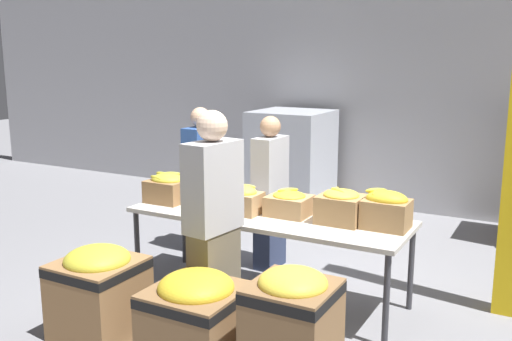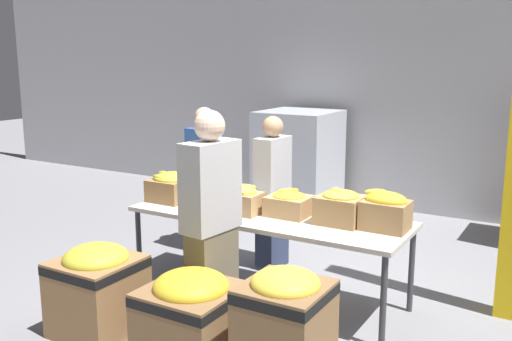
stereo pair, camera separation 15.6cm
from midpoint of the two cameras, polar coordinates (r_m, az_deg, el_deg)
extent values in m
plane|color=gray|center=(5.38, 0.32, -12.54)|extent=(30.00, 30.00, 0.00)
cube|color=#A8A8AD|center=(8.29, 12.52, 9.87)|extent=(16.00, 0.08, 4.00)
cube|color=beige|center=(5.12, 0.33, -4.60)|extent=(2.53, 0.88, 0.04)
cylinder|color=#38383D|center=(5.60, -12.57, -7.70)|extent=(0.05, 0.05, 0.75)
cylinder|color=#38383D|center=(4.49, 11.91, -12.60)|extent=(0.05, 0.05, 0.75)
cylinder|color=#38383D|center=(6.16, -7.92, -5.77)|extent=(0.05, 0.05, 0.75)
cylinder|color=#38383D|center=(5.17, 14.40, -9.44)|extent=(0.05, 0.05, 0.75)
cube|color=olive|center=(5.59, -9.59, -2.02)|extent=(0.37, 0.33, 0.21)
ellipsoid|color=gold|center=(5.57, -9.63, -0.87)|extent=(0.32, 0.28, 0.11)
ellipsoid|color=gold|center=(5.55, -8.99, -0.41)|extent=(0.08, 0.20, 0.04)
ellipsoid|color=gold|center=(5.64, -10.15, -0.34)|extent=(0.17, 0.07, 0.05)
ellipsoid|color=gold|center=(5.65, -9.22, -0.29)|extent=(0.16, 0.10, 0.05)
ellipsoid|color=gold|center=(5.54, -10.76, -0.73)|extent=(0.21, 0.13, 0.06)
cube|color=olive|center=(5.40, -5.15, -2.50)|extent=(0.37, 0.27, 0.19)
ellipsoid|color=yellow|center=(5.38, -5.17, -1.43)|extent=(0.33, 0.24, 0.10)
ellipsoid|color=yellow|center=(5.39, -6.16, -0.92)|extent=(0.15, 0.15, 0.04)
ellipsoid|color=yellow|center=(5.32, -4.48, -1.32)|extent=(0.21, 0.15, 0.05)
ellipsoid|color=yellow|center=(5.28, -4.68, -1.26)|extent=(0.08, 0.20, 0.03)
ellipsoid|color=yellow|center=(5.44, -5.96, -0.98)|extent=(0.11, 0.22, 0.05)
cube|color=tan|center=(5.13, -2.42, -3.24)|extent=(0.37, 0.26, 0.19)
ellipsoid|color=yellow|center=(5.10, -2.43, -2.11)|extent=(0.31, 0.24, 0.11)
ellipsoid|color=yellow|center=(5.04, -1.91, -2.05)|extent=(0.07, 0.18, 0.05)
ellipsoid|color=yellow|center=(5.09, -3.12, -1.93)|extent=(0.12, 0.22, 0.05)
ellipsoid|color=yellow|center=(5.16, -2.75, -1.57)|extent=(0.15, 0.07, 0.04)
ellipsoid|color=yellow|center=(5.13, -1.90, -1.60)|extent=(0.20, 0.08, 0.05)
cube|color=tan|center=(5.06, 2.45, -3.53)|extent=(0.37, 0.32, 0.17)
ellipsoid|color=yellow|center=(5.04, 2.46, -2.52)|extent=(0.29, 0.27, 0.07)
ellipsoid|color=yellow|center=(5.08, 2.34, -2.17)|extent=(0.10, 0.18, 0.05)
ellipsoid|color=yellow|center=(5.10, 2.34, -1.98)|extent=(0.18, 0.18, 0.05)
cube|color=#A37A4C|center=(4.87, 7.58, -3.85)|extent=(0.37, 0.34, 0.23)
ellipsoid|color=yellow|center=(4.84, 7.62, -2.43)|extent=(0.30, 0.29, 0.09)
ellipsoid|color=yellow|center=(4.96, 7.16, -1.87)|extent=(0.07, 0.15, 0.04)
ellipsoid|color=yellow|center=(4.80, 8.00, -2.26)|extent=(0.12, 0.15, 0.04)
ellipsoid|color=yellow|center=(4.83, 7.26, -1.99)|extent=(0.18, 0.13, 0.06)
ellipsoid|color=yellow|center=(4.83, 7.86, -2.16)|extent=(0.17, 0.10, 0.05)
cube|color=#A37A4C|center=(4.77, 11.98, -4.29)|extent=(0.37, 0.30, 0.24)
ellipsoid|color=yellow|center=(4.74, 12.04, -2.79)|extent=(0.34, 0.24, 0.14)
ellipsoid|color=yellow|center=(4.78, 10.97, -2.13)|extent=(0.07, 0.21, 0.05)
ellipsoid|color=yellow|center=(4.78, 11.00, -1.98)|extent=(0.18, 0.16, 0.06)
cube|color=#2D3856|center=(5.98, 0.64, -6.17)|extent=(0.21, 0.37, 0.75)
cube|color=#B2B2B7|center=(5.81, 0.66, 0.32)|extent=(0.23, 0.43, 0.62)
sphere|color=tan|center=(5.75, 0.67, 4.42)|extent=(0.21, 0.21, 0.21)
cube|color=#6B604C|center=(4.64, -5.16, -10.95)|extent=(0.27, 0.43, 0.85)
cube|color=#B2B2B7|center=(4.40, -5.34, -1.60)|extent=(0.30, 0.50, 0.70)
sphere|color=beige|center=(4.32, -5.45, 4.47)|extent=(0.24, 0.24, 0.24)
cube|color=#2D3856|center=(6.53, -6.08, -4.63)|extent=(0.21, 0.38, 0.77)
cube|color=#2D5199|center=(6.37, -6.21, 1.48)|extent=(0.23, 0.44, 0.64)
sphere|color=#DBAD89|center=(6.31, -6.30, 5.32)|extent=(0.22, 0.22, 0.22)
cube|color=olive|center=(4.79, -16.31, -12.15)|extent=(0.61, 0.61, 0.61)
cube|color=black|center=(4.70, -16.48, -9.31)|extent=(0.61, 0.61, 0.07)
ellipsoid|color=gold|center=(4.67, -16.53, -8.56)|extent=(0.52, 0.52, 0.21)
cube|color=olive|center=(4.24, -7.02, -15.25)|extent=(0.64, 0.64, 0.58)
cube|color=black|center=(4.14, -7.10, -12.37)|extent=(0.64, 0.64, 0.07)
ellipsoid|color=gold|center=(4.11, -7.13, -11.53)|extent=(0.54, 0.54, 0.22)
cube|color=olive|center=(3.85, 2.42, -16.54)|extent=(0.53, 0.53, 0.76)
cube|color=black|center=(3.71, 2.47, -12.11)|extent=(0.53, 0.53, 0.07)
ellipsoid|color=yellow|center=(3.69, 2.48, -11.19)|extent=(0.45, 0.45, 0.18)
cube|color=olive|center=(8.29, 2.97, -3.42)|extent=(1.11, 1.11, 0.13)
cube|color=#B2B7C1|center=(8.14, 3.02, 1.43)|extent=(1.02, 1.02, 1.29)
camera|label=1|loc=(0.08, -90.89, -0.18)|focal=40.00mm
camera|label=2|loc=(0.08, 89.11, 0.18)|focal=40.00mm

